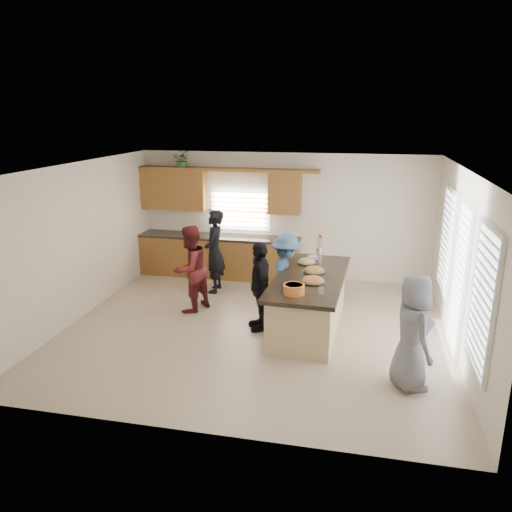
% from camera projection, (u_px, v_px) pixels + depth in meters
% --- Properties ---
extents(floor, '(6.50, 6.50, 0.00)m').
position_uv_depth(floor, '(255.00, 329.00, 8.71)').
color(floor, tan).
rests_on(floor, ground).
extents(room_shell, '(6.52, 6.02, 2.81)m').
position_uv_depth(room_shell, '(255.00, 222.00, 8.18)').
color(room_shell, silver).
rests_on(room_shell, ground).
extents(back_cabinetry, '(4.08, 0.66, 2.46)m').
position_uv_depth(back_cabinetry, '(218.00, 237.00, 11.31)').
color(back_cabinetry, olive).
rests_on(back_cabinetry, ground).
extents(right_wall_glazing, '(0.06, 4.00, 2.25)m').
position_uv_depth(right_wall_glazing, '(461.00, 270.00, 7.56)').
color(right_wall_glazing, white).
rests_on(right_wall_glazing, ground).
extents(island, '(1.28, 2.75, 0.95)m').
position_uv_depth(island, '(309.00, 303.00, 8.66)').
color(island, '#CDB87F').
rests_on(island, ground).
extents(platter_front, '(0.41, 0.41, 0.17)m').
position_uv_depth(platter_front, '(313.00, 281.00, 8.17)').
color(platter_front, black).
rests_on(platter_front, island).
extents(platter_mid, '(0.40, 0.40, 0.16)m').
position_uv_depth(platter_mid, '(314.00, 271.00, 8.70)').
color(platter_mid, black).
rests_on(platter_mid, island).
extents(platter_back, '(0.36, 0.36, 0.14)m').
position_uv_depth(platter_back, '(306.00, 262.00, 9.20)').
color(platter_back, black).
rests_on(platter_back, island).
extents(salad_bowl, '(0.33, 0.33, 0.15)m').
position_uv_depth(salad_bowl, '(294.00, 289.00, 7.66)').
color(salad_bowl, orange).
rests_on(salad_bowl, island).
extents(clear_cup, '(0.08, 0.08, 0.11)m').
position_uv_depth(clear_cup, '(321.00, 291.00, 7.66)').
color(clear_cup, white).
rests_on(clear_cup, island).
extents(plate_stack, '(0.21, 0.21, 0.05)m').
position_uv_depth(plate_stack, '(313.00, 257.00, 9.52)').
color(plate_stack, '#AF8BCA').
rests_on(plate_stack, island).
extents(flower_vase, '(0.14, 0.14, 0.44)m').
position_uv_depth(flower_vase, '(319.00, 244.00, 9.62)').
color(flower_vase, silver).
rests_on(flower_vase, island).
extents(potted_plant, '(0.42, 0.37, 0.43)m').
position_uv_depth(potted_plant, '(182.00, 160.00, 11.08)').
color(potted_plant, '#316729').
rests_on(potted_plant, back_cabinetry).
extents(woman_left_back, '(0.46, 0.66, 1.73)m').
position_uv_depth(woman_left_back, '(214.00, 252.00, 10.31)').
color(woman_left_back, black).
rests_on(woman_left_back, ground).
extents(woman_left_mid, '(0.89, 0.98, 1.65)m').
position_uv_depth(woman_left_mid, '(190.00, 269.00, 9.31)').
color(woman_left_mid, maroon).
rests_on(woman_left_mid, ground).
extents(woman_left_front, '(0.71, 1.00, 1.57)m').
position_uv_depth(woman_left_front, '(260.00, 286.00, 8.52)').
color(woman_left_front, black).
rests_on(woman_left_front, ground).
extents(woman_right_back, '(0.59, 1.01, 1.55)m').
position_uv_depth(woman_right_back, '(286.00, 276.00, 9.07)').
color(woman_right_back, '#375979').
rests_on(woman_right_back, ground).
extents(woman_right_front, '(0.75, 0.91, 1.61)m').
position_uv_depth(woman_right_front, '(412.00, 332.00, 6.68)').
color(woman_right_front, slate).
rests_on(woman_right_front, ground).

